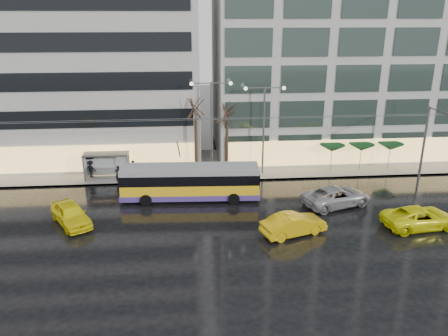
{
  "coord_description": "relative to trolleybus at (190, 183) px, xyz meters",
  "views": [
    {
      "loc": [
        -0.3,
        -29.44,
        14.93
      ],
      "look_at": [
        2.68,
        5.0,
        2.8
      ],
      "focal_mm": 35.0,
      "sensor_mm": 36.0,
      "label": 1
    }
  ],
  "objects": [
    {
      "name": "ground",
      "position": [
        0.18,
        -5.14,
        -1.46
      ],
      "size": [
        140.0,
        140.0,
        0.0
      ],
      "primitive_type": "plane",
      "color": "black",
      "rests_on": "ground"
    },
    {
      "name": "pedestrian_c",
      "position": [
        -9.48,
        5.95,
        -0.2
      ],
      "size": [
        1.22,
        1.08,
        2.11
      ],
      "color": "black",
      "rests_on": "sidewalk"
    },
    {
      "name": "pedestrian_a",
      "position": [
        -6.66,
        4.26,
        0.15
      ],
      "size": [
        1.18,
        1.19,
        2.19
      ],
      "color": "black",
      "rests_on": "sidewalk"
    },
    {
      "name": "street_lamp_far",
      "position": [
        7.18,
        5.66,
        4.26
      ],
      "size": [
        3.96,
        0.36,
        8.53
      ],
      "color": "#595B60",
      "rests_on": "sidewalk"
    },
    {
      "name": "taxi_a",
      "position": [
        -9.02,
        -3.95,
        -0.63
      ],
      "size": [
        4.2,
        5.13,
        1.65
      ],
      "primitive_type": "imported",
      "rotation": [
        0.0,
        0.0,
        0.56
      ],
      "color": "yellow",
      "rests_on": "ground"
    },
    {
      "name": "building_left",
      "position": [
        -15.82,
        13.86,
        9.69
      ],
      "size": [
        34.0,
        14.0,
        22.0
      ],
      "primitive_type": "cube",
      "color": "#A9A7A1",
      "rests_on": "sidewalk"
    },
    {
      "name": "sedan_silver",
      "position": [
        12.02,
        -2.3,
        -0.65
      ],
      "size": [
        6.37,
        4.35,
        1.62
      ],
      "primitive_type": "imported",
      "rotation": [
        0.0,
        0.0,
        1.88
      ],
      "color": "#9E9EA2",
      "rests_on": "ground"
    },
    {
      "name": "catenary",
      "position": [
        1.18,
        2.8,
        2.8
      ],
      "size": [
        42.24,
        5.12,
        7.0
      ],
      "color": "#595B60",
      "rests_on": "ground"
    },
    {
      "name": "kerb",
      "position": [
        2.18,
        3.91,
        -1.38
      ],
      "size": [
        80.0,
        0.1,
        0.15
      ],
      "primitive_type": "cube",
      "color": "slate",
      "rests_on": "ground"
    },
    {
      "name": "parasol_c",
      "position": [
        20.18,
        5.86,
        0.99
      ],
      "size": [
        2.5,
        2.5,
        2.65
      ],
      "color": "#595B60",
      "rests_on": "sidewalk"
    },
    {
      "name": "parasol_a",
      "position": [
        14.18,
        5.86,
        0.99
      ],
      "size": [
        2.5,
        2.5,
        2.65
      ],
      "color": "#595B60",
      "rests_on": "sidewalk"
    },
    {
      "name": "street_lamp_near",
      "position": [
        2.18,
        5.66,
        4.53
      ],
      "size": [
        3.96,
        0.36,
        9.03
      ],
      "color": "#595B60",
      "rests_on": "sidewalk"
    },
    {
      "name": "bus_shelter",
      "position": [
        -8.2,
        5.55,
        0.5
      ],
      "size": [
        4.2,
        1.6,
        2.51
      ],
      "color": "#595B60",
      "rests_on": "sidewalk"
    },
    {
      "name": "parasol_b",
      "position": [
        17.18,
        5.86,
        0.99
      ],
      "size": [
        2.5,
        2.5,
        2.65
      ],
      "color": "#595B60",
      "rests_on": "sidewalk"
    },
    {
      "name": "building_right",
      "position": [
        19.18,
        13.86,
        11.19
      ],
      "size": [
        32.0,
        14.0,
        25.0
      ],
      "primitive_type": "cube",
      "color": "#A9A7A1",
      "rests_on": "sidewalk"
    },
    {
      "name": "taxi_b",
      "position": [
        7.27,
        -7.0,
        -0.67
      ],
      "size": [
        5.06,
        3.11,
        1.58
      ],
      "primitive_type": "imported",
      "rotation": [
        0.0,
        0.0,
        1.9
      ],
      "color": "#E2B00B",
      "rests_on": "ground"
    },
    {
      "name": "trolleybus",
      "position": [
        0.0,
        0.0,
        0.0
      ],
      "size": [
        11.72,
        4.78,
        5.38
      ],
      "color": "yellow",
      "rests_on": "ground"
    },
    {
      "name": "tree_b",
      "position": [
        3.68,
        6.06,
        4.94
      ],
      "size": [
        3.2,
        3.2,
        7.7
      ],
      "color": "black",
      "rests_on": "sidewalk"
    },
    {
      "name": "pedestrian_b",
      "position": [
        -5.47,
        5.83,
        -0.52
      ],
      "size": [
        0.96,
        0.91,
        1.57
      ],
      "color": "black",
      "rests_on": "sidewalk"
    },
    {
      "name": "tree_a",
      "position": [
        0.68,
        5.86,
        5.63
      ],
      "size": [
        3.2,
        3.2,
        8.4
      ],
      "color": "black",
      "rests_on": "sidewalk"
    },
    {
      "name": "taxi_c",
      "position": [
        16.87,
        -6.7,
        -0.68
      ],
      "size": [
        5.85,
        3.2,
        1.55
      ],
      "primitive_type": "imported",
      "rotation": [
        0.0,
        0.0,
        1.69
      ],
      "color": "#F8F60D",
      "rests_on": "ground"
    },
    {
      "name": "sidewalk",
      "position": [
        2.18,
        8.86,
        -1.38
      ],
      "size": [
        80.0,
        10.0,
        0.15
      ],
      "primitive_type": "cube",
      "color": "gray",
      "rests_on": "ground"
    }
  ]
}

